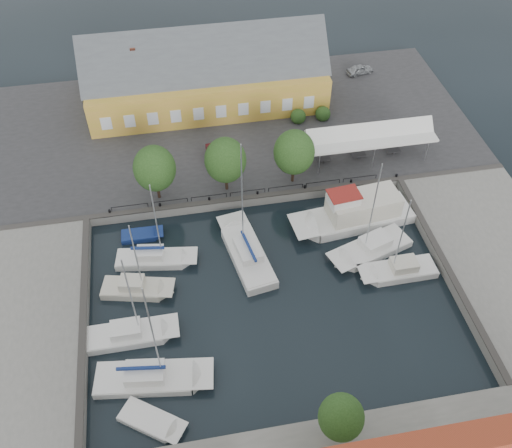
{
  "coord_description": "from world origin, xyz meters",
  "views": [
    {
      "loc": [
        -6.84,
        -31.58,
        41.25
      ],
      "look_at": [
        0.0,
        6.0,
        1.5
      ],
      "focal_mm": 40.0,
      "sensor_mm": 36.0,
      "label": 1
    }
  ],
  "objects_px": {
    "warehouse": "(201,77)",
    "west_boat_c": "(131,335)",
    "tent_canopy": "(370,137)",
    "center_sailboat": "(247,254)",
    "west_boat_d": "(151,379)",
    "trawler": "(356,214)",
    "launch_nw": "(142,236)",
    "west_boat_b": "(136,290)",
    "car_silver": "(360,69)",
    "car_red": "(217,156)",
    "west_boat_a": "(155,260)",
    "launch_sw": "(152,422)",
    "east_boat_a": "(371,249)",
    "east_boat_b": "(399,272)"
  },
  "relations": [
    {
      "from": "east_boat_b",
      "to": "west_boat_c",
      "type": "xyz_separation_m",
      "value": [
        -24.57,
        -2.52,
        0.0
      ]
    },
    {
      "from": "east_boat_a",
      "to": "launch_sw",
      "type": "distance_m",
      "value": 25.47
    },
    {
      "from": "launch_sw",
      "to": "launch_nw",
      "type": "distance_m",
      "value": 19.29
    },
    {
      "from": "west_boat_a",
      "to": "launch_sw",
      "type": "relative_size",
      "value": 1.93
    },
    {
      "from": "west_boat_c",
      "to": "west_boat_d",
      "type": "xyz_separation_m",
      "value": [
        1.43,
        -4.35,
        0.01
      ]
    },
    {
      "from": "tent_canopy",
      "to": "car_red",
      "type": "bearing_deg",
      "value": 172.66
    },
    {
      "from": "warehouse",
      "to": "east_boat_a",
      "type": "height_order",
      "value": "east_boat_a"
    },
    {
      "from": "warehouse",
      "to": "west_boat_c",
      "type": "bearing_deg",
      "value": -107.06
    },
    {
      "from": "car_red",
      "to": "west_boat_a",
      "type": "xyz_separation_m",
      "value": [
        -7.66,
        -12.32,
        -1.44
      ]
    },
    {
      "from": "warehouse",
      "to": "launch_nw",
      "type": "relative_size",
      "value": 6.82
    },
    {
      "from": "west_boat_b",
      "to": "west_boat_c",
      "type": "height_order",
      "value": "west_boat_c"
    },
    {
      "from": "tent_canopy",
      "to": "west_boat_b",
      "type": "bearing_deg",
      "value": -152.51
    },
    {
      "from": "east_boat_a",
      "to": "center_sailboat",
      "type": "bearing_deg",
      "value": 173.02
    },
    {
      "from": "car_red",
      "to": "east_boat_b",
      "type": "relative_size",
      "value": 0.43
    },
    {
      "from": "car_red",
      "to": "center_sailboat",
      "type": "bearing_deg",
      "value": -95.23
    },
    {
      "from": "warehouse",
      "to": "trawler",
      "type": "height_order",
      "value": "warehouse"
    },
    {
      "from": "trawler",
      "to": "east_boat_a",
      "type": "distance_m",
      "value": 4.22
    },
    {
      "from": "trawler",
      "to": "west_boat_a",
      "type": "xyz_separation_m",
      "value": [
        -20.2,
        -1.74,
        -0.74
      ]
    },
    {
      "from": "warehouse",
      "to": "west_boat_c",
      "type": "distance_m",
      "value": 33.8
    },
    {
      "from": "west_boat_a",
      "to": "launch_nw",
      "type": "relative_size",
      "value": 2.47
    },
    {
      "from": "west_boat_d",
      "to": "launch_sw",
      "type": "height_order",
      "value": "west_boat_d"
    },
    {
      "from": "warehouse",
      "to": "launch_nw",
      "type": "xyz_separation_m",
      "value": [
        -8.51,
        -20.64,
        -4.34
      ]
    },
    {
      "from": "east_boat_a",
      "to": "launch_sw",
      "type": "relative_size",
      "value": 2.22
    },
    {
      "from": "car_silver",
      "to": "west_boat_a",
      "type": "xyz_separation_m",
      "value": [
        -28.38,
        -26.75,
        -1.33
      ]
    },
    {
      "from": "trawler",
      "to": "launch_nw",
      "type": "distance_m",
      "value": 21.39
    },
    {
      "from": "tent_canopy",
      "to": "west_boat_c",
      "type": "height_order",
      "value": "west_boat_c"
    },
    {
      "from": "launch_nw",
      "to": "center_sailboat",
      "type": "bearing_deg",
      "value": -24.28
    },
    {
      "from": "east_boat_a",
      "to": "east_boat_b",
      "type": "relative_size",
      "value": 1.17
    },
    {
      "from": "warehouse",
      "to": "car_silver",
      "type": "relative_size",
      "value": 8.03
    },
    {
      "from": "west_boat_c",
      "to": "west_boat_d",
      "type": "height_order",
      "value": "west_boat_d"
    },
    {
      "from": "east_boat_a",
      "to": "west_boat_a",
      "type": "relative_size",
      "value": 1.15
    },
    {
      "from": "east_boat_a",
      "to": "west_boat_d",
      "type": "xyz_separation_m",
      "value": [
        -21.45,
        -9.94,
        0.01
      ]
    },
    {
      "from": "warehouse",
      "to": "west_boat_d",
      "type": "height_order",
      "value": "west_boat_d"
    },
    {
      "from": "west_boat_a",
      "to": "launch_nw",
      "type": "distance_m",
      "value": 3.6
    },
    {
      "from": "car_red",
      "to": "west_boat_a",
      "type": "bearing_deg",
      "value": -131.31
    },
    {
      "from": "tent_canopy",
      "to": "launch_nw",
      "type": "bearing_deg",
      "value": -164.89
    },
    {
      "from": "trawler",
      "to": "launch_nw",
      "type": "xyz_separation_m",
      "value": [
        -21.3,
        1.69,
        -0.93
      ]
    },
    {
      "from": "car_silver",
      "to": "center_sailboat",
      "type": "bearing_deg",
      "value": 132.76
    },
    {
      "from": "west_boat_a",
      "to": "car_silver",
      "type": "bearing_deg",
      "value": 43.31
    },
    {
      "from": "west_boat_a",
      "to": "west_boat_b",
      "type": "bearing_deg",
      "value": -119.42
    },
    {
      "from": "east_boat_a",
      "to": "east_boat_b",
      "type": "distance_m",
      "value": 3.51
    },
    {
      "from": "center_sailboat",
      "to": "west_boat_a",
      "type": "bearing_deg",
      "value": 173.63
    },
    {
      "from": "trawler",
      "to": "west_boat_c",
      "type": "xyz_separation_m",
      "value": [
        -22.62,
        -9.73,
        -0.76
      ]
    },
    {
      "from": "east_boat_a",
      "to": "west_boat_a",
      "type": "bearing_deg",
      "value": 173.28
    },
    {
      "from": "tent_canopy",
      "to": "launch_nw",
      "type": "distance_m",
      "value": 26.26
    },
    {
      "from": "tent_canopy",
      "to": "center_sailboat",
      "type": "distance_m",
      "value": 19.29
    },
    {
      "from": "tent_canopy",
      "to": "car_silver",
      "type": "relative_size",
      "value": 3.94
    },
    {
      "from": "tent_canopy",
      "to": "car_red",
      "type": "relative_size",
      "value": 3.23
    },
    {
      "from": "car_red",
      "to": "east_boat_b",
      "type": "height_order",
      "value": "east_boat_b"
    },
    {
      "from": "east_boat_a",
      "to": "west_boat_d",
      "type": "relative_size",
      "value": 0.95
    }
  ]
}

